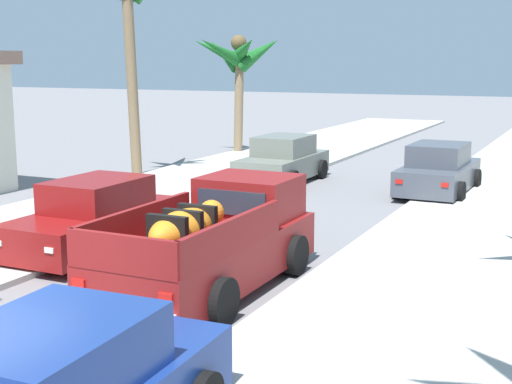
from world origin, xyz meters
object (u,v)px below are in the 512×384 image
pickup_truck (214,243)px  car_right_near (438,171)px  car_left_mid (283,161)px  palm_tree_left_mid (237,57)px  car_left_near (96,218)px  palm_tree_right_fore (131,0)px

pickup_truck → car_right_near: size_ratio=1.22×
pickup_truck → car_right_near: (1.65, 10.95, -0.10)m
car_left_mid → car_right_near: bearing=0.3°
palm_tree_left_mid → car_left_mid: bearing=-51.9°
car_left_near → palm_tree_left_mid: size_ratio=0.84×
car_left_mid → palm_tree_right_fore: size_ratio=0.59×
car_left_mid → palm_tree_right_fore: palm_tree_right_fore is taller
pickup_truck → car_left_near: 3.62m
car_left_near → palm_tree_left_mid: bearing=106.8°
car_left_near → car_right_near: size_ratio=1.00×
pickup_truck → car_left_near: (-3.44, 1.12, -0.10)m
pickup_truck → palm_tree_left_mid: size_ratio=1.03×
car_right_near → palm_tree_left_mid: bearing=148.3°
car_left_mid → car_left_near: bearing=-90.0°
car_left_near → palm_tree_right_fore: bearing=120.3°
car_right_near → palm_tree_left_mid: 12.13m
car_right_near → car_left_near: bearing=-117.4°
pickup_truck → palm_tree_right_fore: bearing=131.0°
pickup_truck → palm_tree_right_fore: 13.96m
palm_tree_right_fore → palm_tree_left_mid: bearing=87.9°
car_left_near → palm_tree_right_fore: palm_tree_right_fore is taller
car_left_mid → palm_tree_left_mid: (-4.81, 6.15, 3.43)m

